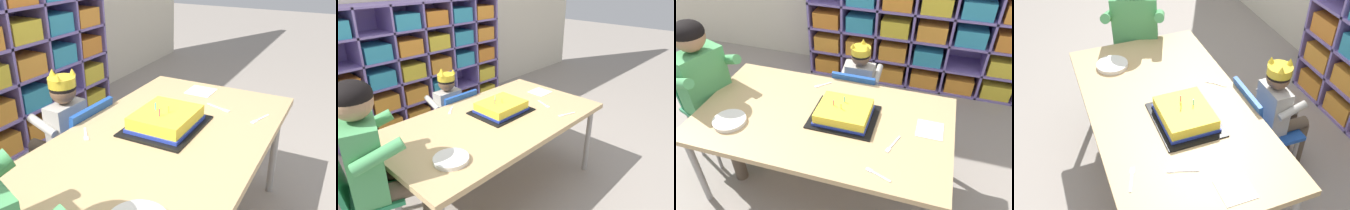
% 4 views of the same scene
% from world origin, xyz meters
% --- Properties ---
extents(ground, '(16.00, 16.00, 0.00)m').
position_xyz_m(ground, '(0.00, 0.00, 0.00)').
color(ground, gray).
extents(storage_cubby_shelf, '(1.99, 0.33, 1.25)m').
position_xyz_m(storage_cubby_shelf, '(0.39, 1.46, 0.59)').
color(storage_cubby_shelf, '#7F6BB2').
rests_on(storage_cubby_shelf, ground).
extents(activity_table, '(1.52, 0.84, 0.59)m').
position_xyz_m(activity_table, '(0.00, 0.00, 0.55)').
color(activity_table, tan).
rests_on(activity_table, ground).
extents(classroom_chair_blue, '(0.34, 0.36, 0.64)m').
position_xyz_m(classroom_chair_blue, '(0.07, 0.54, 0.36)').
color(classroom_chair_blue, '#1E4CA8').
rests_on(classroom_chair_blue, ground).
extents(child_with_crown, '(0.30, 0.31, 0.79)m').
position_xyz_m(child_with_crown, '(0.08, 0.65, 0.49)').
color(child_with_crown, '#B2ADA3').
rests_on(child_with_crown, ground).
extents(classroom_chair_adult_side, '(0.39, 0.39, 0.71)m').
position_xyz_m(classroom_chair_adult_side, '(-0.89, 0.07, 0.45)').
color(classroom_chair_adult_side, '#238451').
rests_on(classroom_chair_adult_side, ground).
extents(adult_helper_seated, '(0.48, 0.46, 1.07)m').
position_xyz_m(adult_helper_seated, '(-0.78, 0.03, 0.67)').
color(adult_helper_seated, '#4C9E5B').
rests_on(adult_helper_seated, ground).
extents(birthday_cake_on_tray, '(0.39, 0.32, 0.11)m').
position_xyz_m(birthday_cake_on_tray, '(0.12, 0.04, 0.63)').
color(birthday_cake_on_tray, black).
rests_on(birthday_cake_on_tray, activity_table).
extents(paper_plate_stack, '(0.19, 0.19, 0.02)m').
position_xyz_m(paper_plate_stack, '(-0.50, -0.20, 0.60)').
color(paper_plate_stack, white).
rests_on(paper_plate_stack, activity_table).
extents(paper_napkin_square, '(0.15, 0.15, 0.00)m').
position_xyz_m(paper_napkin_square, '(0.62, 0.08, 0.59)').
color(paper_napkin_square, white).
rests_on(paper_napkin_square, activity_table).
extents(fork_scattered_mid_table, '(0.14, 0.06, 0.00)m').
position_xyz_m(fork_scattered_mid_table, '(0.40, -0.32, 0.59)').
color(fork_scattered_mid_table, white).
rests_on(fork_scattered_mid_table, activity_table).
extents(fork_beside_plate_stack, '(0.10, 0.09, 0.00)m').
position_xyz_m(fork_beside_plate_stack, '(-0.12, 0.31, 0.59)').
color(fork_beside_plate_stack, white).
rests_on(fork_beside_plate_stack, activity_table).
extents(fork_by_napkin, '(0.06, 0.14, 0.00)m').
position_xyz_m(fork_by_napkin, '(0.44, -0.10, 0.59)').
color(fork_by_napkin, white).
rests_on(fork_by_napkin, activity_table).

